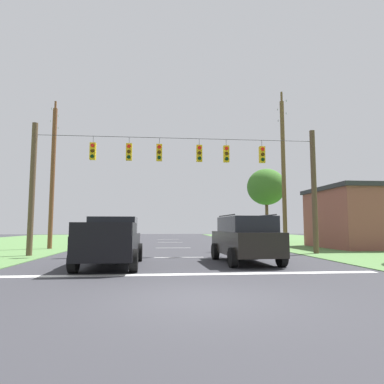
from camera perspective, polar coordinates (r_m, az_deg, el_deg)
The scene contains 13 objects.
ground_plane at distance 7.69m, azimuth 2.05°, elevation -17.63°, with size 120.00×120.00×0.00m, color #333338.
stop_bar_stripe at distance 11.35m, azimuth -0.46°, elevation -13.75°, with size 12.87×0.45×0.01m, color white.
lane_dash_0 at distance 17.30m, azimuth -2.21°, elevation -11.00°, with size 0.15×2.50×0.01m, color white.
lane_dash_1 at distance 24.67m, azimuth -3.18°, elevation -9.43°, with size 0.15×2.50×0.01m, color white.
lane_dash_2 at distance 33.12m, azimuth -3.76°, elevation -8.49°, with size 0.15×2.50×0.01m, color white.
lane_dash_3 at distance 40.14m, azimuth -4.05°, elevation -8.01°, with size 0.15×2.50×0.01m, color white.
overhead_signal_span at distance 18.84m, azimuth -2.25°, elevation 2.10°, with size 16.03×0.31×7.18m.
pickup_truck at distance 13.91m, azimuth -13.45°, elevation -8.14°, with size 2.33×5.42×1.95m.
suv_black at distance 14.90m, azimuth 8.98°, elevation -7.70°, with size 2.39×4.88×2.05m.
distant_car_crossing_white at distance 29.29m, azimuth -13.53°, elevation -7.16°, with size 4.31×2.04×1.52m.
utility_pole_mid_right at distance 25.20m, azimuth 15.24°, elevation 3.70°, with size 0.30×1.89×11.44m.
utility_pole_near_left at distance 25.60m, azimuth -22.53°, elevation 2.86°, with size 0.31×1.73×10.49m.
tree_roadside_right at distance 33.62m, azimuth 12.46°, elevation 0.81°, with size 3.72×3.72×7.15m.
Camera 1 is at (-0.97, -7.46, 1.58)m, focal length 31.50 mm.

